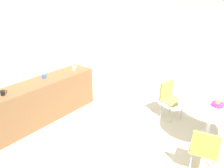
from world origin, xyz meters
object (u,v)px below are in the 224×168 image
(round_table, at_px, (211,111))
(mug_white, at_px, (44,76))
(fruit_bowl, at_px, (218,104))
(mug_red, at_px, (74,68))
(chair_olive, at_px, (169,96))
(mug_green, at_px, (3,93))
(chair_yellow, at_px, (205,148))

(round_table, relative_size, mug_white, 9.35)
(fruit_bowl, relative_size, mug_red, 1.60)
(round_table, xyz_separation_m, chair_olive, (0.30, 0.98, -0.10))
(mug_red, bearing_deg, mug_green, -179.70)
(chair_olive, bearing_deg, mug_red, 112.60)
(chair_yellow, height_order, mug_green, mug_green)
(mug_white, height_order, mug_green, same)
(fruit_bowl, distance_m, mug_green, 3.94)
(chair_olive, relative_size, fruit_bowl, 4.03)
(round_table, relative_size, mug_green, 9.35)
(chair_olive, distance_m, mug_red, 2.32)
(chair_olive, distance_m, mug_white, 2.79)
(chair_olive, xyz_separation_m, mug_green, (-2.64, 2.09, 0.43))
(round_table, bearing_deg, mug_white, 113.16)
(round_table, height_order, chair_olive, chair_olive)
(mug_green, bearing_deg, mug_white, 6.43)
(fruit_bowl, distance_m, mug_red, 3.22)
(mug_green, bearing_deg, round_table, -52.71)
(mug_white, bearing_deg, fruit_bowl, -66.87)
(fruit_bowl, xyz_separation_m, mug_red, (-0.61, 3.16, 0.17))
(chair_yellow, bearing_deg, mug_red, 82.73)
(fruit_bowl, bearing_deg, mug_red, 100.89)
(chair_yellow, distance_m, mug_white, 3.45)
(mug_green, bearing_deg, mug_red, 0.30)
(mug_red, bearing_deg, fruit_bowl, -79.11)
(chair_yellow, distance_m, fruit_bowl, 1.07)
(fruit_bowl, bearing_deg, chair_yellow, -172.05)
(chair_yellow, xyz_separation_m, mug_red, (0.42, 3.30, 0.43))
(chair_olive, xyz_separation_m, mug_red, (-0.87, 2.10, 0.43))
(chair_olive, height_order, mug_green, mug_green)
(round_table, xyz_separation_m, fruit_bowl, (0.03, -0.08, 0.16))
(mug_white, bearing_deg, chair_olive, -53.01)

